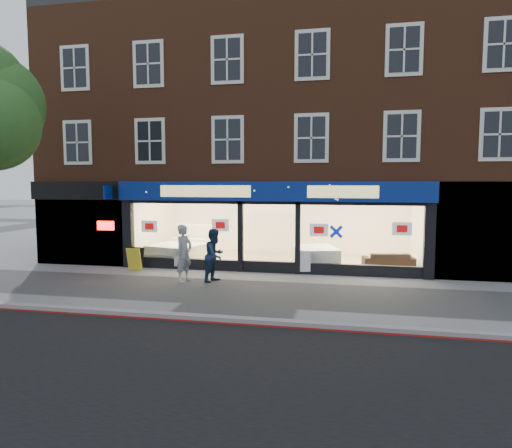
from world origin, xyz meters
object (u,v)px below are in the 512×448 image
(display_bed, at_px, (181,251))
(sofa, at_px, (388,260))
(a_board, at_px, (135,259))
(mattress_stack, at_px, (315,257))
(pedestrian_grey, at_px, (184,253))
(pedestrian_blue, at_px, (215,255))

(display_bed, height_order, sofa, display_bed)
(sofa, relative_size, a_board, 2.16)
(sofa, bearing_deg, a_board, 3.91)
(mattress_stack, xyz_separation_m, a_board, (-6.51, -1.62, -0.04))
(display_bed, bearing_deg, a_board, -105.15)
(display_bed, relative_size, mattress_stack, 1.24)
(mattress_stack, relative_size, a_board, 2.57)
(pedestrian_grey, xyz_separation_m, pedestrian_blue, (0.98, 0.23, -0.07))
(pedestrian_grey, relative_size, pedestrian_blue, 1.08)
(display_bed, bearing_deg, pedestrian_blue, -40.26)
(pedestrian_grey, height_order, pedestrian_blue, pedestrian_grey)
(a_board, distance_m, pedestrian_grey, 2.86)
(mattress_stack, xyz_separation_m, sofa, (2.71, 0.47, -0.10))
(mattress_stack, xyz_separation_m, pedestrian_grey, (-4.06, -3.02, 0.47))
(sofa, distance_m, a_board, 9.44)
(pedestrian_blue, bearing_deg, a_board, 87.66)
(sofa, height_order, a_board, a_board)
(pedestrian_grey, distance_m, pedestrian_blue, 1.01)
(mattress_stack, height_order, pedestrian_blue, pedestrian_blue)
(display_bed, xyz_separation_m, pedestrian_grey, (1.40, -3.38, 0.46))
(display_bed, xyz_separation_m, mattress_stack, (5.47, -0.36, -0.01))
(sofa, xyz_separation_m, pedestrian_grey, (-6.77, -3.49, 0.57))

